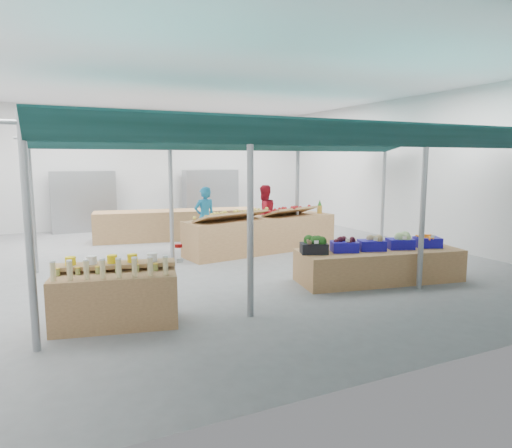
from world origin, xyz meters
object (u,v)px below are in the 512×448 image
object	(u,v)px
fruit_counter	(262,235)
vendor_right	(264,214)
vendor_left	(205,218)
crate_stack	(417,257)
veg_counter	(379,265)
bottle_shelf	(116,296)

from	to	relation	value
fruit_counter	vendor_right	size ratio (longest dim) A/B	2.50
vendor_left	vendor_right	xyz separation A→B (m)	(1.80, 0.00, 0.00)
fruit_counter	vendor_right	bearing A→B (deg)	53.28
fruit_counter	crate_stack	xyz separation A→B (m)	(2.18, -3.28, -0.16)
veg_counter	vendor_right	bearing A→B (deg)	103.13
vendor_left	fruit_counter	bearing A→B (deg)	129.38
vendor_right	vendor_left	bearing A→B (deg)	-8.11
veg_counter	vendor_right	size ratio (longest dim) A/B	1.94
bottle_shelf	vendor_left	size ratio (longest dim) A/B	1.12
fruit_counter	crate_stack	distance (m)	3.94
bottle_shelf	vendor_left	distance (m)	5.90
veg_counter	fruit_counter	size ratio (longest dim) A/B	0.78
bottle_shelf	crate_stack	xyz separation A→B (m)	(6.50, 0.61, -0.14)
bottle_shelf	fruit_counter	bearing A→B (deg)	54.47
crate_stack	vendor_right	world-z (taller)	vendor_right
veg_counter	vendor_left	xyz separation A→B (m)	(-2.00, 4.74, 0.52)
vendor_left	crate_stack	bearing A→B (deg)	119.55
bottle_shelf	veg_counter	size ratio (longest dim) A/B	0.58
veg_counter	vendor_left	distance (m)	5.17
crate_stack	vendor_left	bearing A→B (deg)	127.66
veg_counter	crate_stack	bearing A→B (deg)	25.50
veg_counter	fruit_counter	xyz separation A→B (m)	(-0.80, 3.64, 0.13)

